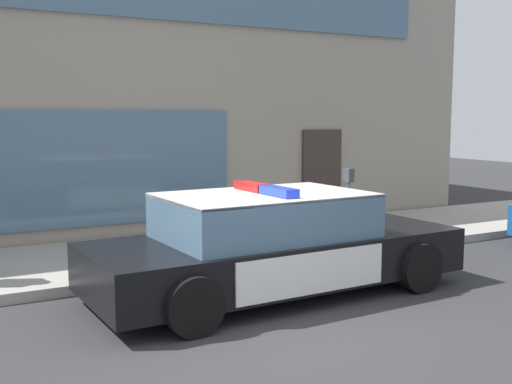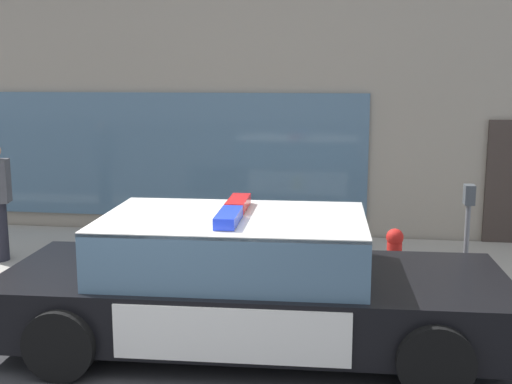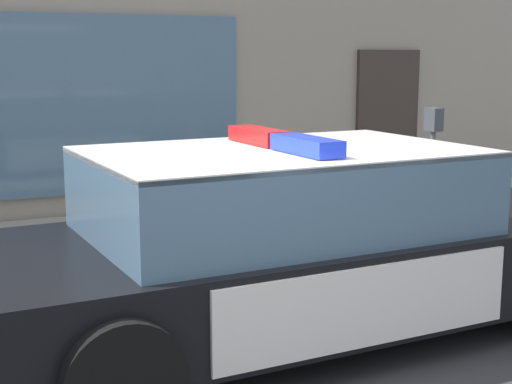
{
  "view_description": "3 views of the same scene",
  "coord_description": "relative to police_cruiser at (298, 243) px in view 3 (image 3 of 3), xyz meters",
  "views": [
    {
      "loc": [
        -3.26,
        -6.07,
        2.39
      ],
      "look_at": [
        1.42,
        2.52,
        1.19
      ],
      "focal_mm": 43.39,
      "sensor_mm": 36.0,
      "label": 1
    },
    {
      "loc": [
        1.85,
        -5.3,
        2.79
      ],
      "look_at": [
        0.71,
        2.52,
        1.35
      ],
      "focal_mm": 45.16,
      "sensor_mm": 36.0,
      "label": 2
    },
    {
      "loc": [
        -1.68,
        -3.72,
        2.03
      ],
      "look_at": [
        1.26,
        2.59,
        0.76
      ],
      "focal_mm": 52.92,
      "sensor_mm": 36.0,
      "label": 3
    }
  ],
  "objects": [
    {
      "name": "sidewalk",
      "position": [
        -0.85,
        2.66,
        -0.61
      ],
      "size": [
        48.0,
        3.01,
        0.15
      ],
      "primitive_type": "cube",
      "color": "#A39E93",
      "rests_on": "ground"
    },
    {
      "name": "police_cruiser",
      "position": [
        0.0,
        0.0,
        0.0
      ],
      "size": [
        5.19,
        2.27,
        1.49
      ],
      "rotation": [
        0.0,
        0.0,
        0.04
      ],
      "color": "black",
      "rests_on": "ground"
    },
    {
      "name": "fire_hydrant",
      "position": [
        1.61,
        1.79,
        -0.18
      ],
      "size": [
        0.34,
        0.39,
        0.73
      ],
      "color": "red",
      "rests_on": "sidewalk"
    },
    {
      "name": "parking_meter",
      "position": [
        2.45,
        1.61,
        0.4
      ],
      "size": [
        0.12,
        0.18,
        1.34
      ],
      "color": "slate",
      "rests_on": "sidewalk"
    }
  ]
}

